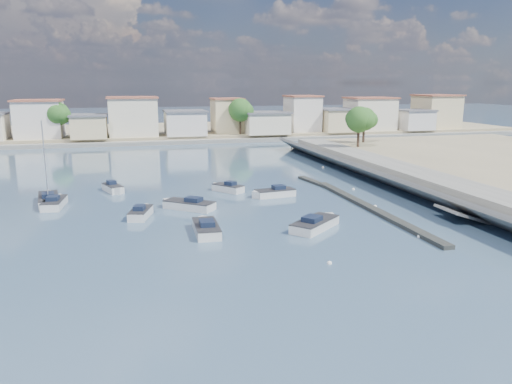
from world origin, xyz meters
TOP-DOWN VIEW (x-y plane):
  - ground at (0.00, 40.00)m, footprint 400.00×400.00m
  - seawall_walkway at (18.50, 13.00)m, footprint 5.00×90.00m
  - breakwater at (6.90, 12.69)m, footprint 2.00×31.02m
  - far_shore_land at (0.00, 92.00)m, footprint 160.00×40.00m
  - far_shore_quay at (0.00, 71.00)m, footprint 160.00×2.50m
  - far_town at (10.71, 76.92)m, footprint 113.01×12.80m
  - shore_trees at (8.34, 68.11)m, footprint 74.56×38.32m
  - motorboat_a at (-10.41, 6.34)m, footprint 2.15×5.63m
  - motorboat_b at (-15.63, 13.02)m, footprint 2.60×4.43m
  - motorboat_c at (-10.98, 15.07)m, footprint 5.29×4.83m
  - motorboat_d at (-0.92, 18.15)m, footprint 5.10×2.40m
  - motorboat_e at (-24.19, 19.48)m, footprint 2.26×5.27m
  - motorboat_f at (-5.42, 22.25)m, footprint 3.59×4.01m
  - motorboat_g at (-18.44, 25.37)m, footprint 2.67×4.29m
  - motorboat_h at (-0.73, 5.19)m, footprint 5.51×5.17m
  - sailboat at (-25.07, 21.36)m, footprint 2.80×6.55m
  - mooring_buoys at (4.84, 14.32)m, footprint 16.28×38.89m

SIDE VIEW (x-z plane):
  - ground at x=0.00m, z-range 0.00..0.00m
  - mooring_buoys at x=4.84m, z-range -0.13..0.23m
  - breakwater at x=6.90m, z-range 0.00..0.35m
  - motorboat_d at x=-0.92m, z-range -0.36..1.12m
  - motorboat_b at x=-15.63m, z-range -0.36..1.12m
  - motorboat_f at x=-5.42m, z-range -0.36..1.12m
  - motorboat_e at x=-24.19m, z-range -0.36..1.12m
  - motorboat_h at x=-0.73m, z-range -0.36..1.12m
  - motorboat_a at x=-10.41m, z-range -0.36..1.12m
  - motorboat_c at x=-10.98m, z-range -0.36..1.12m
  - motorboat_g at x=-18.44m, z-range -0.36..1.12m
  - far_shore_quay at x=0.00m, z-range 0.00..0.80m
  - sailboat at x=-25.07m, z-range -4.09..4.91m
  - far_shore_land at x=0.00m, z-range 0.00..1.40m
  - seawall_walkway at x=18.50m, z-range 0.00..1.80m
  - far_town at x=10.71m, z-range 0.76..9.11m
  - shore_trees at x=8.34m, z-range 2.26..10.18m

